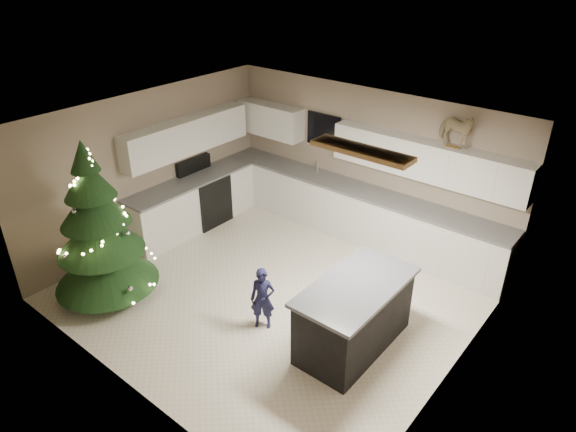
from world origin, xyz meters
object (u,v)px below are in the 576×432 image
object	(u,v)px
bar_stool	(345,281)
christmas_tree	(99,237)
island	(354,315)
toddler	(263,299)
rocking_horse	(456,130)

from	to	relation	value
bar_stool	christmas_tree	xyz separation A→B (m)	(-2.87, -1.99, 0.57)
island	toddler	xyz separation A→B (m)	(-1.15, -0.46, -0.02)
bar_stool	rocking_horse	bearing A→B (deg)	75.21
island	christmas_tree	size ratio (longest dim) A/B	0.70
island	christmas_tree	world-z (taller)	christmas_tree
island	bar_stool	bearing A→B (deg)	131.43
bar_stool	rocking_horse	xyz separation A→B (m)	(0.51, 1.94, 1.84)
toddler	rocking_horse	bearing A→B (deg)	36.00
toddler	rocking_horse	world-z (taller)	rocking_horse
christmas_tree	rocking_horse	xyz separation A→B (m)	(3.38, 3.92, 1.27)
bar_stool	toddler	world-z (taller)	toddler
christmas_tree	rocking_horse	bearing A→B (deg)	49.24
bar_stool	christmas_tree	size ratio (longest dim) A/B	0.23
island	rocking_horse	world-z (taller)	rocking_horse
island	bar_stool	world-z (taller)	island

